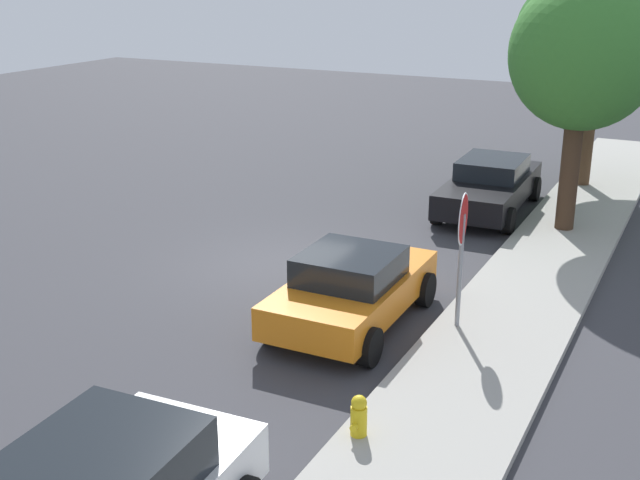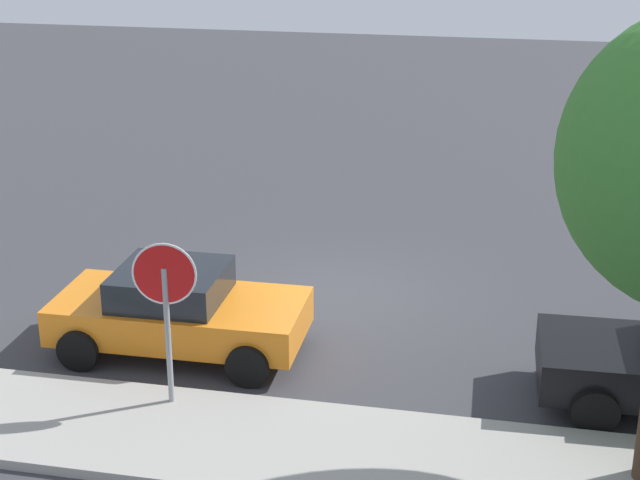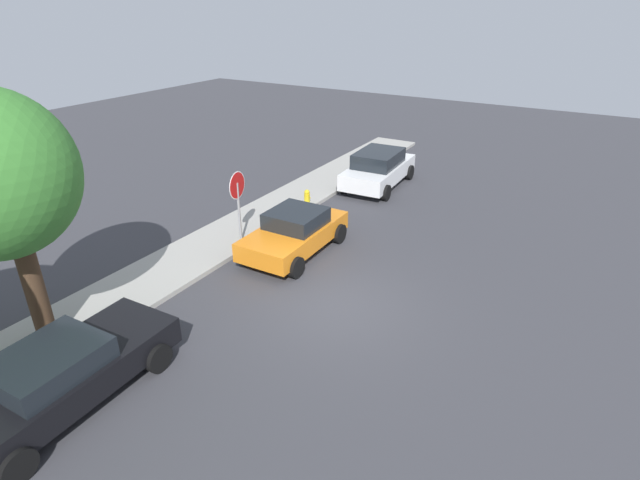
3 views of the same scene
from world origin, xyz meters
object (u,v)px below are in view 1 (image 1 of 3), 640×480
at_px(parked_car_orange, 352,287).
at_px(street_tree_near_corner, 584,55).
at_px(stop_sign, 462,237).
at_px(street_tree_mid_block, 601,31).
at_px(parked_car_black, 490,185).
at_px(fire_hydrant, 359,420).

distance_m(parked_car_orange, street_tree_near_corner, 8.13).
xyz_separation_m(stop_sign, parked_car_orange, (0.49, -1.76, -1.03)).
xyz_separation_m(parked_car_orange, street_tree_mid_block, (-11.30, 2.05, 3.62)).
bearing_deg(parked_car_black, stop_sign, 11.59).
relative_size(parked_car_orange, fire_hydrant, 5.41).
distance_m(stop_sign, parked_car_black, 7.50).
xyz_separation_m(street_tree_near_corner, fire_hydrant, (10.35, -0.71, -3.74)).
distance_m(parked_car_orange, street_tree_mid_block, 12.04).
relative_size(stop_sign, street_tree_near_corner, 0.43).
bearing_deg(parked_car_black, fire_hydrant, 7.11).
relative_size(parked_car_orange, parked_car_black, 0.84).
height_order(parked_car_orange, street_tree_near_corner, street_tree_near_corner).
relative_size(street_tree_mid_block, fire_hydrant, 8.44).
xyz_separation_m(parked_car_orange, street_tree_near_corner, (-6.99, 2.36, 3.41)).
bearing_deg(fire_hydrant, street_tree_near_corner, 176.07).
bearing_deg(fire_hydrant, parked_car_orange, -153.80).
distance_m(stop_sign, parked_car_orange, 2.10).
xyz_separation_m(street_tree_near_corner, street_tree_mid_block, (-4.31, -0.31, 0.21)).
height_order(street_tree_mid_block, fire_hydrant, street_tree_mid_block).
bearing_deg(stop_sign, street_tree_mid_block, 178.44).
bearing_deg(street_tree_near_corner, parked_car_black, -110.52).
relative_size(street_tree_near_corner, street_tree_mid_block, 0.97).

